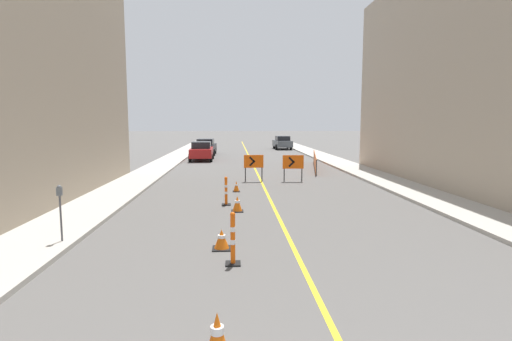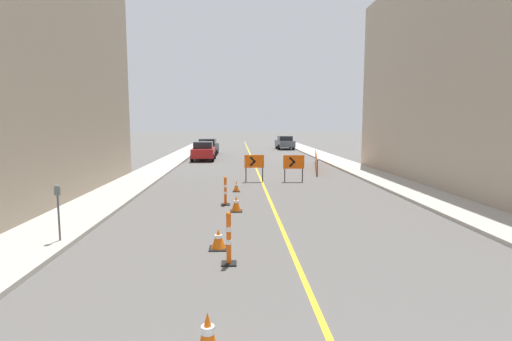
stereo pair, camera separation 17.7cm
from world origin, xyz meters
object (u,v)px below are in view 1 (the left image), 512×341
(arrow_barricade_primary, at_px, (254,163))
(parked_car_curb_far, at_px, (282,143))
(traffic_cone_fourth, at_px, (236,186))
(delineator_post_rear, at_px, (226,193))
(arrow_barricade_secondary, at_px, (293,163))
(traffic_cone_second, at_px, (222,239))
(delineator_post_front, at_px, (233,242))
(traffic_cone_nearest, at_px, (217,337))
(parked_car_curb_near, at_px, (202,151))
(parked_car_curb_mid, at_px, (206,147))
(traffic_cone_third, at_px, (237,204))
(parking_meter_near_curb, at_px, (60,202))

(arrow_barricade_primary, height_order, parked_car_curb_far, parked_car_curb_far)
(traffic_cone_fourth, distance_m, delineator_post_rear, 3.03)
(arrow_barricade_secondary, bearing_deg, traffic_cone_second, -106.39)
(traffic_cone_fourth, height_order, arrow_barricade_secondary, arrow_barricade_secondary)
(traffic_cone_fourth, height_order, delineator_post_front, delineator_post_front)
(traffic_cone_nearest, bearing_deg, delineator_post_rear, 90.26)
(traffic_cone_second, relative_size, parked_car_curb_far, 0.12)
(traffic_cone_fourth, distance_m, parked_car_curb_near, 15.86)
(arrow_barricade_secondary, bearing_deg, parked_car_curb_far, 85.01)
(arrow_barricade_primary, height_order, arrow_barricade_secondary, arrow_barricade_primary)
(traffic_cone_nearest, height_order, parked_car_curb_mid, parked_car_curb_mid)
(parked_car_curb_far, bearing_deg, arrow_barricade_secondary, -98.77)
(traffic_cone_nearest, xyz_separation_m, traffic_cone_third, (0.37, 9.07, -0.06))
(traffic_cone_second, distance_m, parked_car_curb_near, 24.17)
(traffic_cone_third, distance_m, parking_meter_near_curb, 6.00)
(traffic_cone_second, distance_m, parked_car_curb_mid, 30.07)
(traffic_cone_third, xyz_separation_m, delineator_post_rear, (-0.42, 1.17, 0.20))
(traffic_cone_nearest, relative_size, parked_car_curb_mid, 0.16)
(traffic_cone_fourth, bearing_deg, parked_car_curb_near, 100.11)
(parked_car_curb_near, bearing_deg, parked_car_curb_far, 57.34)
(arrow_barricade_primary, xyz_separation_m, parking_meter_near_curb, (-5.58, -11.01, 0.12))
(traffic_cone_second, distance_m, delineator_post_rear, 5.45)
(traffic_cone_nearest, bearing_deg, parked_car_curb_mid, 94.03)
(traffic_cone_fourth, xyz_separation_m, arrow_barricade_secondary, (3.10, 2.99, 0.77))
(traffic_cone_nearest, bearing_deg, arrow_barricade_secondary, 77.91)
(delineator_post_rear, relative_size, arrow_barricade_primary, 0.77)
(traffic_cone_third, height_order, traffic_cone_fourth, traffic_cone_third)
(traffic_cone_third, distance_m, delineator_post_front, 5.41)
(traffic_cone_fourth, relative_size, parked_car_curb_near, 0.12)
(traffic_cone_fourth, distance_m, parked_car_curb_far, 30.02)
(traffic_cone_second, xyz_separation_m, traffic_cone_third, (0.45, 4.28, 0.03))
(traffic_cone_nearest, bearing_deg, delineator_post_front, 86.69)
(traffic_cone_second, relative_size, arrow_barricade_primary, 0.35)
(traffic_cone_nearest, height_order, parked_car_curb_near, parked_car_curb_near)
(arrow_barricade_secondary, distance_m, parked_car_curb_mid, 19.47)
(delineator_post_front, height_order, arrow_barricade_secondary, arrow_barricade_secondary)
(delineator_post_front, height_order, arrow_barricade_primary, arrow_barricade_primary)
(parked_car_curb_mid, height_order, parking_meter_near_curb, parking_meter_near_curb)
(arrow_barricade_primary, bearing_deg, parked_car_curb_near, 103.37)
(traffic_cone_second, relative_size, arrow_barricade_secondary, 0.35)
(parked_car_curb_near, relative_size, parked_car_curb_mid, 0.99)
(traffic_cone_third, bearing_deg, parked_car_curb_mid, 96.27)
(arrow_barricade_secondary, relative_size, parked_car_curb_far, 0.33)
(parked_car_curb_near, bearing_deg, parked_car_curb_mid, 89.62)
(delineator_post_front, height_order, parked_car_curb_near, parked_car_curb_near)
(traffic_cone_third, relative_size, parked_car_curb_near, 0.13)
(traffic_cone_second, bearing_deg, delineator_post_front, -75.74)
(delineator_post_rear, bearing_deg, parked_car_curb_mid, 95.60)
(traffic_cone_third, relative_size, arrow_barricade_secondary, 0.39)
(parked_car_curb_mid, bearing_deg, parked_car_curb_near, -86.96)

